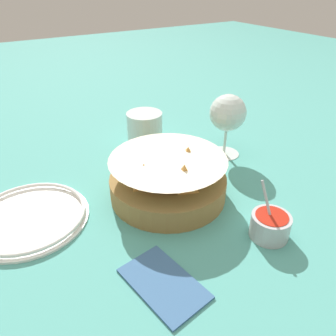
% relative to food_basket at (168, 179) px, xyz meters
% --- Properties ---
extents(ground_plane, '(4.00, 4.00, 0.00)m').
position_rel_food_basket_xyz_m(ground_plane, '(0.02, 0.04, -0.04)').
color(ground_plane, teal).
extents(food_basket, '(0.24, 0.24, 0.10)m').
position_rel_food_basket_xyz_m(food_basket, '(0.00, 0.00, 0.00)').
color(food_basket, olive).
rests_on(food_basket, ground_plane).
extents(sauce_cup, '(0.07, 0.07, 0.10)m').
position_rel_food_basket_xyz_m(sauce_cup, '(-0.20, -0.09, -0.02)').
color(sauce_cup, '#B7B7BC').
rests_on(sauce_cup, ground_plane).
extents(wine_glass, '(0.09, 0.09, 0.16)m').
position_rel_food_basket_xyz_m(wine_glass, '(0.08, -0.22, 0.07)').
color(wine_glass, silver).
rests_on(wine_glass, ground_plane).
extents(beer_mug, '(0.13, 0.09, 0.09)m').
position_rel_food_basket_xyz_m(beer_mug, '(0.24, -0.07, 0.00)').
color(beer_mug, silver).
rests_on(beer_mug, ground_plane).
extents(side_plate, '(0.22, 0.22, 0.01)m').
position_rel_food_basket_xyz_m(side_plate, '(0.07, 0.27, -0.03)').
color(side_plate, white).
rests_on(side_plate, ground_plane).
extents(napkin, '(0.15, 0.10, 0.01)m').
position_rel_food_basket_xyz_m(napkin, '(-0.19, 0.13, -0.04)').
color(napkin, '#38608E').
rests_on(napkin, ground_plane).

